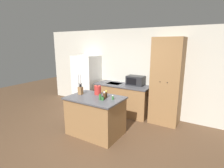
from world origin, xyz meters
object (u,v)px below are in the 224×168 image
at_px(spice_bottle_tall_dark, 103,98).
at_px(fire_extinguisher, 74,98).
at_px(spice_bottle_green_herb, 100,97).
at_px(kettle, 98,90).
at_px(spice_bottle_short_red, 113,98).
at_px(microwave, 136,81).
at_px(spice_bottle_pale_salt, 106,94).
at_px(spice_bottle_amber_oil, 104,95).
at_px(knife_block, 81,90).
at_px(refrigerator, 87,81).
at_px(pantry_cabinet, 167,82).

bearing_deg(spice_bottle_tall_dark, fire_extinguisher, 147.41).
distance_m(spice_bottle_green_herb, kettle, 0.44).
bearing_deg(spice_bottle_short_red, spice_bottle_green_herb, -146.58).
relative_size(microwave, spice_bottle_pale_salt, 3.05).
height_order(microwave, spice_bottle_pale_salt, microwave).
height_order(spice_bottle_amber_oil, fire_extinguisher, spice_bottle_amber_oil).
relative_size(knife_block, kettle, 1.18).
height_order(spice_bottle_short_red, spice_bottle_amber_oil, spice_bottle_amber_oil).
xyz_separation_m(knife_block, spice_bottle_pale_salt, (0.68, 0.12, -0.02)).
height_order(refrigerator, spice_bottle_pale_salt, refrigerator).
relative_size(knife_block, spice_bottle_amber_oil, 1.67).
distance_m(pantry_cabinet, knife_block, 2.29).
bearing_deg(pantry_cabinet, spice_bottle_amber_oil, -123.77).
relative_size(spice_bottle_amber_oil, spice_bottle_green_herb, 1.29).
distance_m(refrigerator, spice_bottle_pale_salt, 2.14).
bearing_deg(microwave, spice_bottle_pale_salt, -92.98).
bearing_deg(spice_bottle_tall_dark, knife_block, 172.02).
xyz_separation_m(microwave, fire_extinguisher, (-2.31, -0.26, -0.87)).
bearing_deg(pantry_cabinet, spice_bottle_short_red, -119.32).
bearing_deg(spice_bottle_short_red, microwave, 95.02).
bearing_deg(knife_block, refrigerator, 124.38).
height_order(spice_bottle_tall_dark, spice_bottle_amber_oil, spice_bottle_amber_oil).
relative_size(refrigerator, kettle, 7.21).
relative_size(pantry_cabinet, spice_bottle_tall_dark, 22.44).
height_order(spice_bottle_tall_dark, spice_bottle_short_red, same).
xyz_separation_m(refrigerator, knife_block, (0.99, -1.45, 0.14)).
bearing_deg(fire_extinguisher, spice_bottle_pale_salt, -29.00).
distance_m(refrigerator, fire_extinguisher, 0.89).
relative_size(refrigerator, pantry_cabinet, 0.76).
bearing_deg(spice_bottle_green_herb, spice_bottle_amber_oil, 65.78).
distance_m(pantry_cabinet, spice_bottle_amber_oil, 1.82).
height_order(pantry_cabinet, fire_extinguisher, pantry_cabinet).
bearing_deg(refrigerator, spice_bottle_short_red, -36.42).
distance_m(microwave, spice_bottle_tall_dark, 1.72).
height_order(pantry_cabinet, microwave, pantry_cabinet).
distance_m(microwave, kettle, 1.45).
relative_size(spice_bottle_pale_salt, kettle, 0.69).
relative_size(pantry_cabinet, spice_bottle_short_red, 22.41).
relative_size(spice_bottle_green_herb, kettle, 0.55).
xyz_separation_m(refrigerator, spice_bottle_amber_oil, (1.70, -1.45, 0.12)).
bearing_deg(kettle, spice_bottle_pale_salt, -17.59).
bearing_deg(refrigerator, spice_bottle_green_herb, -43.19).
xyz_separation_m(spice_bottle_tall_dark, kettle, (-0.37, 0.32, 0.06)).
distance_m(refrigerator, spice_bottle_amber_oil, 2.24).
distance_m(kettle, fire_extinguisher, 2.38).
distance_m(pantry_cabinet, spice_bottle_green_herb, 1.93).
distance_m(spice_bottle_tall_dark, spice_bottle_green_herb, 0.07).
xyz_separation_m(spice_bottle_short_red, spice_bottle_pale_salt, (-0.22, 0.06, 0.03)).
bearing_deg(refrigerator, spice_bottle_amber_oil, -40.42).
xyz_separation_m(microwave, knife_block, (-0.76, -1.62, -0.04)).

